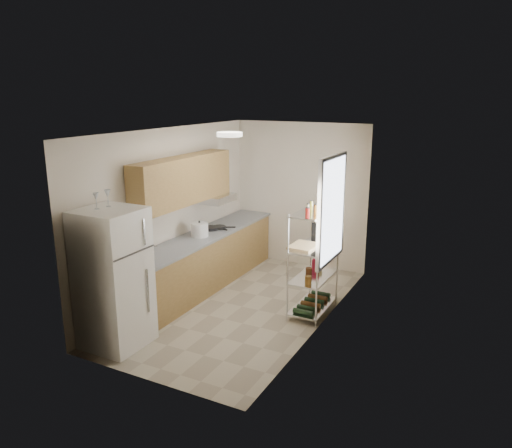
{
  "coord_description": "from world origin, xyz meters",
  "views": [
    {
      "loc": [
        3.34,
        -6.03,
        3.12
      ],
      "look_at": [
        0.11,
        0.25,
        1.23
      ],
      "focal_mm": 35.0,
      "sensor_mm": 36.0,
      "label": 1
    }
  ],
  "objects_px": {
    "frying_pan_large": "(211,228)",
    "espresso_machine": "(321,230)",
    "refrigerator": "(113,278)",
    "cutting_board": "(304,246)",
    "rice_cooker": "(200,230)"
  },
  "relations": [
    {
      "from": "refrigerator",
      "to": "cutting_board",
      "type": "xyz_separation_m",
      "value": [
        1.76,
        1.89,
        0.15
      ]
    },
    {
      "from": "frying_pan_large",
      "to": "espresso_machine",
      "type": "xyz_separation_m",
      "value": [
        1.95,
        -0.07,
        0.24
      ]
    },
    {
      "from": "refrigerator",
      "to": "espresso_machine",
      "type": "xyz_separation_m",
      "value": [
        1.85,
        2.33,
        0.28
      ]
    },
    {
      "from": "refrigerator",
      "to": "espresso_machine",
      "type": "height_order",
      "value": "refrigerator"
    },
    {
      "from": "refrigerator",
      "to": "frying_pan_large",
      "type": "height_order",
      "value": "refrigerator"
    },
    {
      "from": "espresso_machine",
      "to": "cutting_board",
      "type": "bearing_deg",
      "value": -89.28
    },
    {
      "from": "frying_pan_large",
      "to": "rice_cooker",
      "type": "bearing_deg",
      "value": -88.8
    },
    {
      "from": "refrigerator",
      "to": "frying_pan_large",
      "type": "distance_m",
      "value": 2.4
    },
    {
      "from": "cutting_board",
      "to": "refrigerator",
      "type": "bearing_deg",
      "value": -132.93
    },
    {
      "from": "rice_cooker",
      "to": "espresso_machine",
      "type": "relative_size",
      "value": 0.93
    },
    {
      "from": "cutting_board",
      "to": "espresso_machine",
      "type": "relative_size",
      "value": 1.48
    },
    {
      "from": "frying_pan_large",
      "to": "espresso_machine",
      "type": "relative_size",
      "value": 0.89
    },
    {
      "from": "cutting_board",
      "to": "frying_pan_large",
      "type": "bearing_deg",
      "value": 164.65
    },
    {
      "from": "refrigerator",
      "to": "cutting_board",
      "type": "relative_size",
      "value": 4.04
    },
    {
      "from": "cutting_board",
      "to": "espresso_machine",
      "type": "distance_m",
      "value": 0.47
    }
  ]
}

